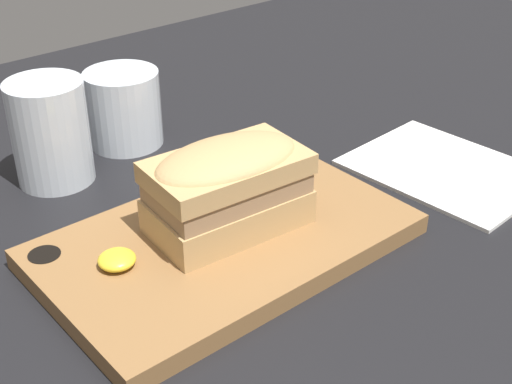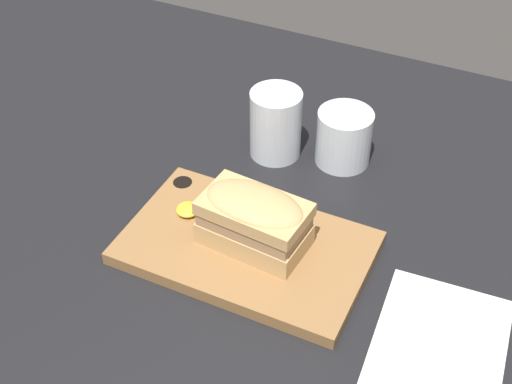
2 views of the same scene
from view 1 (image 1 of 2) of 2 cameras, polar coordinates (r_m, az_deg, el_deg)
name	(u,v)px [view 1 (image 1 of 2)]	position (r cm, az deg, el deg)	size (l,w,h in cm)	color
dining_table	(201,241)	(66.41, -4.43, -3.89)	(179.86, 107.99, 2.00)	black
serving_board	(220,243)	(62.62, -2.90, -4.07)	(31.74, 19.53, 1.88)	olive
sandwich	(228,184)	(60.91, -2.29, 0.66)	(14.10, 8.85, 8.00)	tan
mustard_dollop	(117,259)	(58.97, -11.07, -5.32)	(3.12, 3.12, 1.25)	yellow
water_glass	(51,139)	(74.83, -16.05, 4.13)	(7.80, 7.80, 10.70)	silver
wine_glass	(124,110)	(81.20, -10.52, 6.46)	(8.28, 8.28, 8.46)	silver
napkin	(445,170)	(78.02, 14.92, 1.74)	(16.01, 19.86, 0.40)	white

